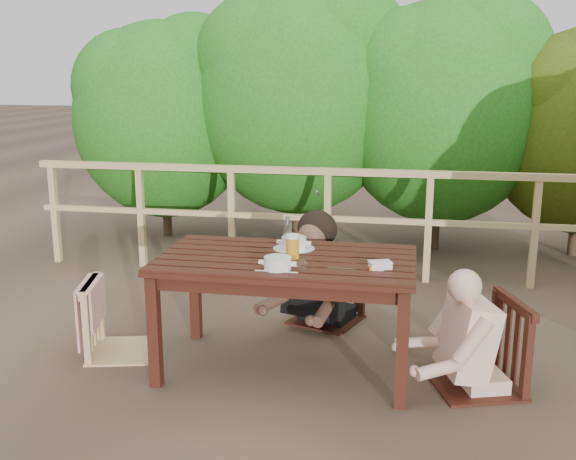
% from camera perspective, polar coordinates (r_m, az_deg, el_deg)
% --- Properties ---
extents(ground, '(60.00, 60.00, 0.00)m').
position_cam_1_polar(ground, '(4.38, -0.12, -11.68)').
color(ground, brown).
rests_on(ground, ground).
extents(table, '(1.57, 0.89, 0.73)m').
position_cam_1_polar(table, '(4.24, -0.13, -7.22)').
color(table, black).
rests_on(table, ground).
extents(chair_left, '(0.57, 0.57, 0.94)m').
position_cam_1_polar(chair_left, '(4.58, -14.06, -4.60)').
color(chair_left, tan).
rests_on(chair_left, ground).
extents(chair_far, '(0.60, 0.60, 0.95)m').
position_cam_1_polar(chair_far, '(5.01, 3.34, -2.65)').
color(chair_far, black).
rests_on(chair_far, ground).
extents(chair_right, '(0.64, 0.64, 1.02)m').
position_cam_1_polar(chair_right, '(4.12, 16.01, -6.24)').
color(chair_right, black).
rests_on(chair_right, ground).
extents(woman, '(0.74, 0.81, 1.34)m').
position_cam_1_polar(woman, '(4.97, 3.40, -0.39)').
color(woman, black).
rests_on(woman, ground).
extents(diner_right, '(0.73, 0.66, 1.22)m').
position_cam_1_polar(diner_right, '(4.09, 16.52, -4.95)').
color(diner_right, beige).
rests_on(diner_right, ground).
extents(railing, '(5.60, 0.10, 1.01)m').
position_cam_1_polar(railing, '(6.10, 3.38, 0.58)').
color(railing, tan).
rests_on(railing, ground).
extents(hedge_row, '(6.60, 1.60, 3.80)m').
position_cam_1_polar(hedge_row, '(7.10, 8.11, 13.65)').
color(hedge_row, '#216117').
rests_on(hedge_row, ground).
extents(soup_near, '(0.27, 0.27, 0.09)m').
position_cam_1_polar(soup_near, '(3.86, -0.89, -2.94)').
color(soup_near, silver).
rests_on(soup_near, table).
extents(soup_far, '(0.27, 0.27, 0.09)m').
position_cam_1_polar(soup_far, '(4.31, 0.51, -1.18)').
color(soup_far, white).
rests_on(soup_far, table).
extents(beer_glass, '(0.08, 0.08, 0.16)m').
position_cam_1_polar(beer_glass, '(4.07, 0.40, -1.50)').
color(beer_glass, gold).
rests_on(beer_glass, table).
extents(bottle, '(0.06, 0.06, 0.23)m').
position_cam_1_polar(bottle, '(4.26, -0.04, -0.36)').
color(bottle, silver).
rests_on(bottle, table).
extents(tumbler, '(0.06, 0.06, 0.07)m').
position_cam_1_polar(tumbler, '(3.87, 1.21, -3.06)').
color(tumbler, white).
rests_on(tumbler, table).
extents(butter_tub, '(0.15, 0.13, 0.06)m').
position_cam_1_polar(butter_tub, '(3.92, 7.86, -3.06)').
color(butter_tub, white).
rests_on(butter_tub, table).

